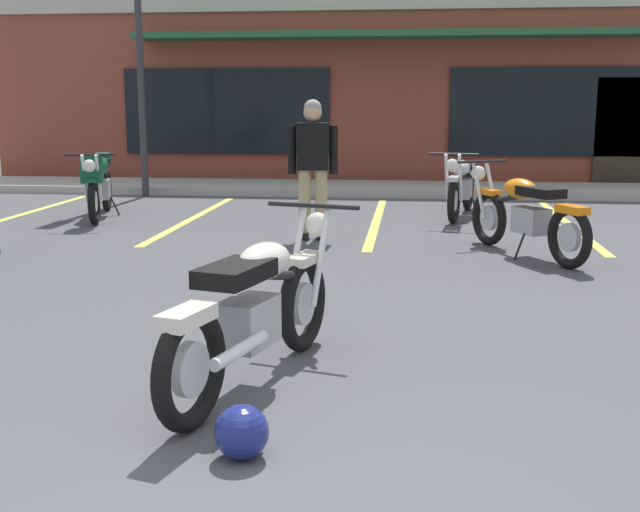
# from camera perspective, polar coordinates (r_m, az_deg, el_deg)

# --- Properties ---
(ground_plane) EXTENTS (80.00, 80.00, 0.00)m
(ground_plane) POSITION_cam_1_polar(r_m,az_deg,el_deg) (6.73, 2.24, -3.26)
(ground_plane) COLOR #47474C
(sidewalk_kerb) EXTENTS (22.00, 1.80, 0.14)m
(sidewalk_kerb) POSITION_cam_1_polar(r_m,az_deg,el_deg) (14.82, 4.68, 4.80)
(sidewalk_kerb) COLOR #A8A59E
(sidewalk_kerb) RESTS_ON ground_plane
(brick_storefront_building) EXTENTS (16.41, 6.20, 3.69)m
(brick_storefront_building) POSITION_cam_1_polar(r_m,az_deg,el_deg) (18.78, 5.21, 11.52)
(brick_storefront_building) COLOR brown
(brick_storefront_building) RESTS_ON ground_plane
(painted_stall_lines) EXTENTS (10.63, 4.80, 0.01)m
(painted_stall_lines) POSITION_cam_1_polar(r_m,az_deg,el_deg) (11.26, 4.04, 2.52)
(painted_stall_lines) COLOR #DBCC4C
(painted_stall_lines) RESTS_ON ground_plane
(motorcycle_foreground_classic) EXTENTS (0.89, 2.06, 0.98)m
(motorcycle_foreground_classic) POSITION_cam_1_polar(r_m,az_deg,el_deg) (4.71, -4.57, -3.69)
(motorcycle_foreground_classic) COLOR black
(motorcycle_foreground_classic) RESTS_ON ground_plane
(motorcycle_red_sportbike) EXTENTS (0.78, 2.09, 0.98)m
(motorcycle_red_sportbike) POSITION_cam_1_polar(r_m,az_deg,el_deg) (11.78, 10.04, 5.00)
(motorcycle_red_sportbike) COLOR black
(motorcycle_red_sportbike) RESTS_ON ground_plane
(motorcycle_black_cruiser) EXTENTS (0.91, 2.07, 0.98)m
(motorcycle_black_cruiser) POSITION_cam_1_polar(r_m,az_deg,el_deg) (11.85, -15.49, 5.13)
(motorcycle_black_cruiser) COLOR black
(motorcycle_black_cruiser) RESTS_ON ground_plane
(motorcycle_green_cafe_racer) EXTENTS (1.25, 1.92, 0.98)m
(motorcycle_green_cafe_racer) POSITION_cam_1_polar(r_m,az_deg,el_deg) (8.91, 14.43, 2.95)
(motorcycle_green_cafe_racer) COLOR black
(motorcycle_green_cafe_racer) RESTS_ON ground_plane
(person_in_black_shirt) EXTENTS (0.61, 0.30, 1.68)m
(person_in_black_shirt) POSITION_cam_1_polar(r_m,az_deg,el_deg) (9.67, -0.52, 6.81)
(person_in_black_shirt) COLOR black
(person_in_black_shirt) RESTS_ON ground_plane
(helmet_on_pavement) EXTENTS (0.26, 0.26, 0.26)m
(helmet_on_pavement) POSITION_cam_1_polar(r_m,az_deg,el_deg) (3.85, -5.59, -12.36)
(helmet_on_pavement) COLOR navy
(helmet_on_pavement) RESTS_ON ground_plane
(parking_lot_lamp_post) EXTENTS (0.24, 0.76, 4.97)m
(parking_lot_lamp_post) POSITION_cam_1_polar(r_m,az_deg,el_deg) (14.39, -12.99, 16.94)
(parking_lot_lamp_post) COLOR #2D2D33
(parking_lot_lamp_post) RESTS_ON ground_plane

